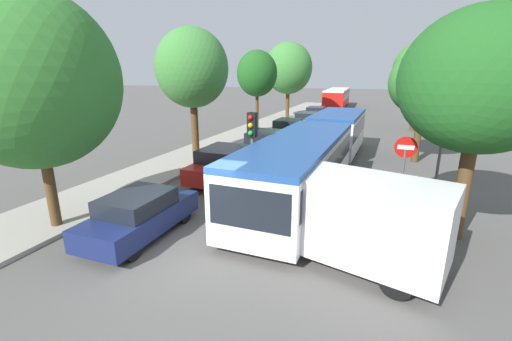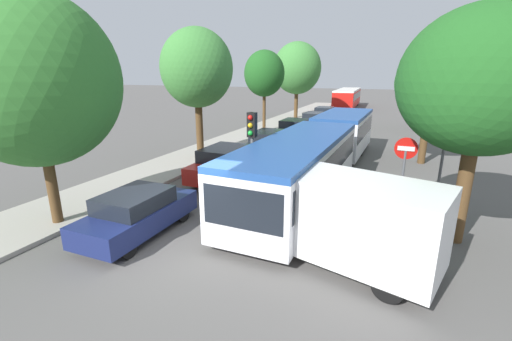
# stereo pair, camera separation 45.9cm
# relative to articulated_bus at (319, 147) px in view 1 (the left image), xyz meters

# --- Properties ---
(ground_plane) EXTENTS (200.00, 200.00, 0.00)m
(ground_plane) POSITION_rel_articulated_bus_xyz_m (-1.87, -8.58, -1.43)
(ground_plane) COLOR #565451
(kerb_strip_left) EXTENTS (3.20, 52.74, 0.14)m
(kerb_strip_left) POSITION_rel_articulated_bus_xyz_m (-7.68, 12.79, -1.36)
(kerb_strip_left) COLOR #9E998E
(kerb_strip_left) RESTS_ON ground
(articulated_bus) EXTENTS (3.00, 16.77, 2.48)m
(articulated_bus) POSITION_rel_articulated_bus_xyz_m (0.00, 0.00, 0.00)
(articulated_bus) COLOR silver
(articulated_bus) RESTS_ON ground
(city_bus_rear) EXTENTS (3.02, 11.79, 2.52)m
(city_bus_rear) POSITION_rel_articulated_bus_xyz_m (-3.77, 34.16, 0.03)
(city_bus_rear) COLOR red
(city_bus_rear) RESTS_ON ground
(queued_car_navy) EXTENTS (1.68, 3.94, 1.37)m
(queued_car_navy) POSITION_rel_articulated_bus_xyz_m (-3.89, -7.94, -0.74)
(queued_car_navy) COLOR navy
(queued_car_navy) RESTS_ON ground
(queued_car_red) EXTENTS (1.89, 4.45, 1.54)m
(queued_car_red) POSITION_rel_articulated_bus_xyz_m (-3.93, -2.00, -0.65)
(queued_car_red) COLOR #B21E19
(queued_car_red) RESTS_ON ground
(queued_car_black) EXTENTS (1.86, 4.37, 1.52)m
(queued_car_black) POSITION_rel_articulated_bus_xyz_m (-3.67, 2.99, -0.66)
(queued_car_black) COLOR black
(queued_car_black) RESTS_ON ground
(queued_car_graphite) EXTENTS (1.85, 4.34, 1.51)m
(queued_car_graphite) POSITION_rel_articulated_bus_xyz_m (-3.78, 8.47, -0.67)
(queued_car_graphite) COLOR #47474C
(queued_car_graphite) RESTS_ON ground
(queued_car_tan) EXTENTS (1.74, 4.08, 1.42)m
(queued_car_tan) POSITION_rel_articulated_bus_xyz_m (-3.67, 14.09, -0.71)
(queued_car_tan) COLOR tan
(queued_car_tan) RESTS_ON ground
(queued_car_white) EXTENTS (1.72, 4.04, 1.40)m
(queued_car_white) POSITION_rel_articulated_bus_xyz_m (-3.89, 19.44, -0.72)
(queued_car_white) COLOR white
(queued_car_white) RESTS_ON ground
(white_van) EXTENTS (5.34, 3.24, 2.31)m
(white_van) POSITION_rel_articulated_bus_xyz_m (2.14, -7.22, -0.19)
(white_van) COLOR white
(white_van) RESTS_ON ground
(traffic_light) EXTENTS (0.33, 0.37, 3.40)m
(traffic_light) POSITION_rel_articulated_bus_xyz_m (-1.78, -4.05, 1.07)
(traffic_light) COLOR #56595E
(traffic_light) RESTS_ON ground
(no_entry_sign) EXTENTS (0.70, 0.08, 2.82)m
(no_entry_sign) POSITION_rel_articulated_bus_xyz_m (3.44, -3.82, 0.45)
(no_entry_sign) COLOR #56595E
(no_entry_sign) RESTS_ON ground
(direction_sign_post) EXTENTS (0.32, 1.39, 3.60)m
(direction_sign_post) POSITION_rel_articulated_bus_xyz_m (4.69, -2.10, 1.14)
(direction_sign_post) COLOR #56595E
(direction_sign_post) RESTS_ON ground
(tree_left_near) EXTENTS (4.85, 4.85, 7.10)m
(tree_left_near) POSITION_rel_articulated_bus_xyz_m (-6.73, -8.47, 3.14)
(tree_left_near) COLOR #51381E
(tree_left_near) RESTS_ON ground
(tree_left_mid) EXTENTS (3.84, 3.84, 7.07)m
(tree_left_mid) POSITION_rel_articulated_bus_xyz_m (-6.96, 0.79, 3.44)
(tree_left_mid) COLOR #51381E
(tree_left_mid) RESTS_ON ground
(tree_left_far) EXTENTS (3.22, 3.22, 6.49)m
(tree_left_far) POSITION_rel_articulated_bus_xyz_m (-7.13, 10.93, 3.23)
(tree_left_far) COLOR #51381E
(tree_left_far) RESTS_ON ground
(tree_left_distant) EXTENTS (4.88, 4.88, 7.79)m
(tree_left_distant) POSITION_rel_articulated_bus_xyz_m (-7.05, 20.02, 3.73)
(tree_left_distant) COLOR #51381E
(tree_left_distant) RESTS_ON ground
(tree_right_near) EXTENTS (4.24, 4.24, 6.51)m
(tree_right_near) POSITION_rel_articulated_bus_xyz_m (5.02, -4.73, 3.12)
(tree_right_near) COLOR #51381E
(tree_right_near) RESTS_ON ground
(tree_right_mid) EXTENTS (3.61, 3.61, 6.00)m
(tree_right_mid) POSITION_rel_articulated_bus_xyz_m (4.59, 4.75, 2.74)
(tree_right_mid) COLOR #51381E
(tree_right_mid) RESTS_ON ground
(tree_right_far) EXTENTS (4.16, 4.16, 7.14)m
(tree_right_far) POSITION_rel_articulated_bus_xyz_m (4.94, 16.01, 3.44)
(tree_right_far) COLOR #51381E
(tree_right_far) RESTS_ON ground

